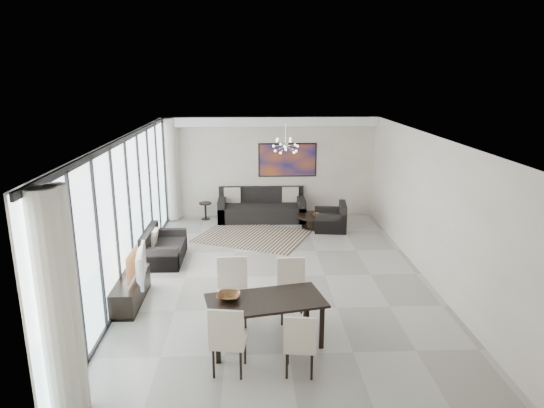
{
  "coord_description": "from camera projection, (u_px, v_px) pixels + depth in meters",
  "views": [
    {
      "loc": [
        -0.54,
        -9.27,
        4.05
      ],
      "look_at": [
        -0.09,
        1.11,
        1.25
      ],
      "focal_mm": 32.0,
      "sensor_mm": 36.0,
      "label": 1
    }
  ],
  "objects": [
    {
      "name": "side_table",
      "position": [
        205.0,
        208.0,
        13.85
      ],
      "size": [
        0.36,
        0.36,
        0.49
      ],
      "color": "black",
      "rests_on": "floor"
    },
    {
      "name": "tv_console",
      "position": [
        131.0,
        291.0,
        8.81
      ],
      "size": [
        0.42,
        1.48,
        0.46
      ],
      "primitive_type": "cube",
      "color": "black",
      "rests_on": "floor"
    },
    {
      "name": "dining_chair_sw",
      "position": [
        228.0,
        336.0,
        6.58
      ],
      "size": [
        0.54,
        0.54,
        1.04
      ],
      "color": "beige",
      "rests_on": "floor"
    },
    {
      "name": "television",
      "position": [
        137.0,
        265.0,
        8.61
      ],
      "size": [
        0.29,
        1.03,
        0.59
      ],
      "primitive_type": "imported",
      "rotation": [
        0.0,
        0.0,
        1.73
      ],
      "color": "gray",
      "rests_on": "tv_console"
    },
    {
      "name": "window_wall",
      "position": [
        134.0,
        210.0,
        9.51
      ],
      "size": [
        0.37,
        8.95,
        2.9
      ],
      "color": "silver",
      "rests_on": "floor"
    },
    {
      "name": "room_shell",
      "position": [
        302.0,
        208.0,
        9.66
      ],
      "size": [
        6.0,
        9.0,
        2.9
      ],
      "color": "#A8A39B",
      "rests_on": "ground"
    },
    {
      "name": "dining_table",
      "position": [
        266.0,
        305.0,
        7.37
      ],
      "size": [
        1.92,
        1.23,
        0.74
      ],
      "color": "black",
      "rests_on": "floor"
    },
    {
      "name": "dining_chair_se",
      "position": [
        300.0,
        341.0,
        6.57
      ],
      "size": [
        0.48,
        0.48,
        0.94
      ],
      "color": "beige",
      "rests_on": "floor"
    },
    {
      "name": "soffit",
      "position": [
        270.0,
        121.0,
        13.44
      ],
      "size": [
        5.98,
        0.4,
        0.26
      ],
      "primitive_type": "cube",
      "color": "white",
      "rests_on": "room_shell"
    },
    {
      "name": "rug",
      "position": [
        254.0,
        236.0,
        12.5
      ],
      "size": [
        3.22,
        2.91,
        0.01
      ],
      "primitive_type": "cube",
      "rotation": [
        0.0,
        0.0,
        -0.42
      ],
      "color": "black",
      "rests_on": "floor"
    },
    {
      "name": "coffee_table",
      "position": [
        314.0,
        221.0,
        13.14
      ],
      "size": [
        0.97,
        0.97,
        0.34
      ],
      "color": "black",
      "rests_on": "floor"
    },
    {
      "name": "dining_chair_ne",
      "position": [
        292.0,
        284.0,
        8.21
      ],
      "size": [
        0.49,
        0.49,
        1.04
      ],
      "color": "beige",
      "rests_on": "floor"
    },
    {
      "name": "dining_chair_nw",
      "position": [
        233.0,
        285.0,
        8.09
      ],
      "size": [
        0.53,
        0.53,
        1.1
      ],
      "color": "beige",
      "rests_on": "floor"
    },
    {
      "name": "painting",
      "position": [
        287.0,
        160.0,
        13.92
      ],
      "size": [
        1.68,
        0.04,
        0.98
      ],
      "primitive_type": "cube",
      "color": "#AE4B18",
      "rests_on": "room_shell"
    },
    {
      "name": "loveseat",
      "position": [
        163.0,
        250.0,
        10.81
      ],
      "size": [
        0.81,
        1.45,
        0.72
      ],
      "color": "black",
      "rests_on": "floor"
    },
    {
      "name": "bowl_dining",
      "position": [
        229.0,
        297.0,
        7.34
      ],
      "size": [
        0.4,
        0.4,
        0.09
      ],
      "primitive_type": "imported",
      "rotation": [
        0.0,
        0.0,
        -0.14
      ],
      "color": "brown",
      "rests_on": "dining_table"
    },
    {
      "name": "armchair",
      "position": [
        331.0,
        221.0,
        12.95
      ],
      "size": [
        0.92,
        0.96,
        0.73
      ],
      "color": "black",
      "rests_on": "floor"
    },
    {
      "name": "sofa_main",
      "position": [
        262.0,
        209.0,
        13.86
      ],
      "size": [
        2.45,
        1.0,
        0.89
      ],
      "color": "black",
      "rests_on": "floor"
    },
    {
      "name": "bowl_coffee",
      "position": [
        315.0,
        215.0,
        13.03
      ],
      "size": [
        0.29,
        0.29,
        0.08
      ],
      "primitive_type": "imported",
      "rotation": [
        0.0,
        0.0,
        0.19
      ],
      "color": "brown",
      "rests_on": "coffee_table"
    },
    {
      "name": "chandelier",
      "position": [
        286.0,
        146.0,
        11.83
      ],
      "size": [
        0.66,
        0.66,
        0.71
      ],
      "color": "silver",
      "rests_on": "room_shell"
    }
  ]
}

